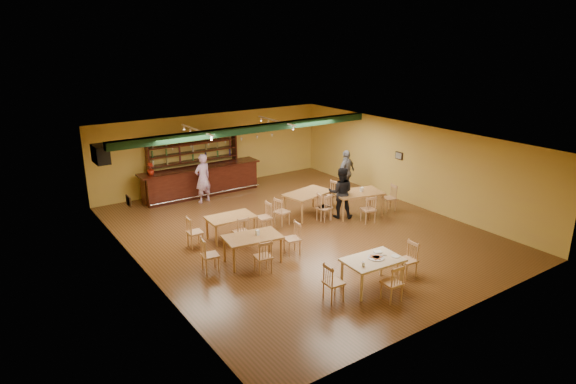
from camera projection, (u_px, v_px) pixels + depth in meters
floor at (298, 231)px, 15.74m from camera, size 12.00×12.00×0.00m
ceiling_beam at (252, 129)px, 17.06m from camera, size 10.00×0.30×0.25m
track_rail_left at (197, 130)px, 16.54m from camera, size 0.05×2.50×0.05m
track_rail_right at (276, 121)px, 18.26m from camera, size 0.05×2.50×0.05m
ac_unit at (101, 154)px, 15.74m from camera, size 0.34×0.70×0.48m
picture_left at (128, 201)px, 13.34m from camera, size 0.04×0.34×0.28m
picture_right at (399, 156)px, 18.27m from camera, size 0.04×0.34×0.28m
bar_counter at (201, 181)px, 19.10m from camera, size 4.82×0.85×1.13m
back_bar_hutch at (194, 163)px, 19.41m from camera, size 3.73×0.40×2.28m
poinsettia at (151, 169)px, 17.80m from camera, size 0.32×0.32×0.45m
dining_table_a at (231, 227)px, 15.08m from camera, size 1.48×0.92×0.72m
dining_table_b at (308, 204)px, 17.01m from camera, size 1.80×1.29×0.82m
dining_table_c at (253, 249)px, 13.50m from camera, size 1.64×1.12×0.77m
dining_table_d at (357, 203)px, 17.02m from camera, size 1.86×1.36×0.84m
near_table at (372, 273)px, 12.13m from camera, size 1.50×1.02×0.77m
pizza_tray at (376, 258)px, 12.07m from camera, size 0.48×0.48×0.01m
parmesan_shaker at (363, 264)px, 11.63m from camera, size 0.08×0.08×0.11m
napkin_stack at (378, 252)px, 12.37m from camera, size 0.24×0.21×0.03m
pizza_server at (379, 255)px, 12.19m from camera, size 0.31×0.26×0.00m
side_plate at (396, 256)px, 12.16m from camera, size 0.23×0.23×0.01m
patron_bar at (203, 178)px, 18.17m from camera, size 0.76×0.59×1.85m
patron_right_a at (341, 193)px, 16.67m from camera, size 1.09×1.06×1.76m
patron_right_b at (346, 172)px, 19.10m from camera, size 1.12×0.71×1.77m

